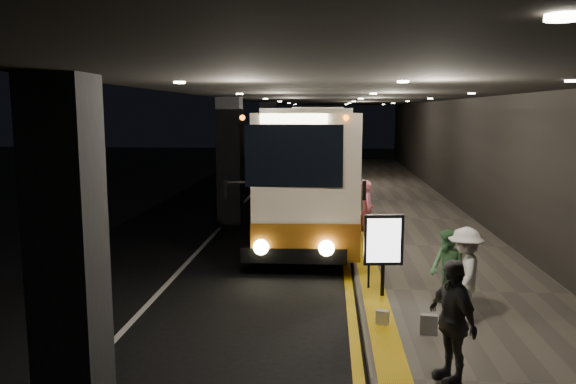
{
  "coord_description": "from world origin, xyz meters",
  "views": [
    {
      "loc": [
        1.88,
        -14.87,
        3.93
      ],
      "look_at": [
        0.74,
        0.52,
        1.7
      ],
      "focal_mm": 35.0,
      "sensor_mm": 36.0,
      "label": 1
    }
  ],
  "objects_px": {
    "passenger_waiting_grey": "(452,320)",
    "info_sign": "(384,242)",
    "coach_third": "(318,138)",
    "stanchion_post": "(369,264)",
    "bag_plain": "(382,318)",
    "passenger_waiting_white": "(465,274)",
    "passenger_waiting_green": "(447,270)",
    "passenger_boarding": "(367,211)",
    "coach_main": "(305,172)",
    "coach_second": "(313,149)",
    "bag_polka": "(429,325)"
  },
  "relations": [
    {
      "from": "coach_main",
      "to": "bag_polka",
      "type": "relative_size",
      "value": 35.69
    },
    {
      "from": "coach_main",
      "to": "passenger_waiting_grey",
      "type": "height_order",
      "value": "coach_main"
    },
    {
      "from": "coach_third",
      "to": "info_sign",
      "type": "distance_m",
      "value": 33.34
    },
    {
      "from": "passenger_boarding",
      "to": "bag_polka",
      "type": "relative_size",
      "value": 5.13
    },
    {
      "from": "coach_second",
      "to": "passenger_waiting_grey",
      "type": "relative_size",
      "value": 7.24
    },
    {
      "from": "coach_third",
      "to": "bag_plain",
      "type": "height_order",
      "value": "coach_third"
    },
    {
      "from": "bag_plain",
      "to": "stanchion_post",
      "type": "height_order",
      "value": "stanchion_post"
    },
    {
      "from": "passenger_boarding",
      "to": "passenger_waiting_green",
      "type": "distance_m",
      "value": 5.72
    },
    {
      "from": "coach_third",
      "to": "passenger_boarding",
      "type": "height_order",
      "value": "coach_third"
    },
    {
      "from": "passenger_waiting_green",
      "to": "info_sign",
      "type": "bearing_deg",
      "value": -139.37
    },
    {
      "from": "coach_main",
      "to": "coach_third",
      "type": "distance_m",
      "value": 25.61
    },
    {
      "from": "coach_third",
      "to": "passenger_waiting_green",
      "type": "height_order",
      "value": "coach_third"
    },
    {
      "from": "coach_second",
      "to": "passenger_waiting_grey",
      "type": "bearing_deg",
      "value": -86.83
    },
    {
      "from": "coach_third",
      "to": "bag_polka",
      "type": "bearing_deg",
      "value": -89.58
    },
    {
      "from": "passenger_waiting_grey",
      "to": "bag_polka",
      "type": "distance_m",
      "value": 1.78
    },
    {
      "from": "coach_third",
      "to": "stanchion_post",
      "type": "bearing_deg",
      "value": -90.73
    },
    {
      "from": "passenger_waiting_grey",
      "to": "info_sign",
      "type": "distance_m",
      "value": 3.67
    },
    {
      "from": "passenger_waiting_grey",
      "to": "stanchion_post",
      "type": "height_order",
      "value": "passenger_waiting_grey"
    },
    {
      "from": "passenger_waiting_green",
      "to": "stanchion_post",
      "type": "distance_m",
      "value": 1.83
    },
    {
      "from": "coach_second",
      "to": "passenger_boarding",
      "type": "bearing_deg",
      "value": -85.45
    },
    {
      "from": "coach_main",
      "to": "info_sign",
      "type": "height_order",
      "value": "coach_main"
    },
    {
      "from": "coach_third",
      "to": "passenger_waiting_green",
      "type": "xyz_separation_m",
      "value": [
        3.23,
        -33.92,
        -0.86
      ]
    },
    {
      "from": "bag_plain",
      "to": "info_sign",
      "type": "height_order",
      "value": "info_sign"
    },
    {
      "from": "stanchion_post",
      "to": "passenger_waiting_grey",
      "type": "bearing_deg",
      "value": -78.15
    },
    {
      "from": "bag_plain",
      "to": "coach_second",
      "type": "bearing_deg",
      "value": 95.08
    },
    {
      "from": "coach_third",
      "to": "bag_plain",
      "type": "xyz_separation_m",
      "value": [
        1.93,
        -34.86,
        -1.5
      ]
    },
    {
      "from": "stanchion_post",
      "to": "passenger_boarding",
      "type": "bearing_deg",
      "value": 87.02
    },
    {
      "from": "passenger_waiting_green",
      "to": "bag_polka",
      "type": "bearing_deg",
      "value": -42.89
    },
    {
      "from": "coach_second",
      "to": "passenger_waiting_white",
      "type": "xyz_separation_m",
      "value": [
        3.34,
        -20.33,
        -0.9
      ]
    },
    {
      "from": "passenger_waiting_white",
      "to": "passenger_waiting_grey",
      "type": "height_order",
      "value": "passenger_waiting_grey"
    },
    {
      "from": "passenger_waiting_green",
      "to": "stanchion_post",
      "type": "height_order",
      "value": "passenger_waiting_green"
    },
    {
      "from": "coach_main",
      "to": "coach_third",
      "type": "bearing_deg",
      "value": 87.76
    },
    {
      "from": "passenger_boarding",
      "to": "coach_second",
      "type": "bearing_deg",
      "value": 5.93
    },
    {
      "from": "coach_second",
      "to": "info_sign",
      "type": "bearing_deg",
      "value": -87.42
    },
    {
      "from": "stanchion_post",
      "to": "bag_polka",
      "type": "bearing_deg",
      "value": -71.01
    },
    {
      "from": "coach_third",
      "to": "passenger_boarding",
      "type": "xyz_separation_m",
      "value": [
        2.05,
        -28.32,
        -0.73
      ]
    },
    {
      "from": "bag_plain",
      "to": "passenger_waiting_white",
      "type": "bearing_deg",
      "value": 14.2
    },
    {
      "from": "coach_second",
      "to": "passenger_waiting_green",
      "type": "distance_m",
      "value": 20.04
    },
    {
      "from": "coach_main",
      "to": "info_sign",
      "type": "relative_size",
      "value": 7.35
    },
    {
      "from": "passenger_waiting_white",
      "to": "bag_plain",
      "type": "bearing_deg",
      "value": -57.85
    },
    {
      "from": "coach_second",
      "to": "passenger_waiting_grey",
      "type": "height_order",
      "value": "coach_second"
    },
    {
      "from": "stanchion_post",
      "to": "info_sign",
      "type": "bearing_deg",
      "value": -63.74
    },
    {
      "from": "passenger_waiting_green",
      "to": "passenger_boarding",
      "type": "bearing_deg",
      "value": 171.48
    },
    {
      "from": "coach_third",
      "to": "passenger_waiting_grey",
      "type": "distance_m",
      "value": 36.99
    },
    {
      "from": "coach_second",
      "to": "bag_plain",
      "type": "relative_size",
      "value": 48.09
    },
    {
      "from": "coach_main",
      "to": "coach_second",
      "type": "relative_size",
      "value": 0.98
    },
    {
      "from": "bag_polka",
      "to": "passenger_waiting_grey",
      "type": "bearing_deg",
      "value": -89.62
    },
    {
      "from": "coach_third",
      "to": "bag_polka",
      "type": "xyz_separation_m",
      "value": [
        2.68,
        -35.25,
        -1.46
      ]
    },
    {
      "from": "passenger_waiting_grey",
      "to": "stanchion_post",
      "type": "relative_size",
      "value": 1.63
    },
    {
      "from": "coach_second",
      "to": "passenger_waiting_white",
      "type": "distance_m",
      "value": 20.62
    }
  ]
}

